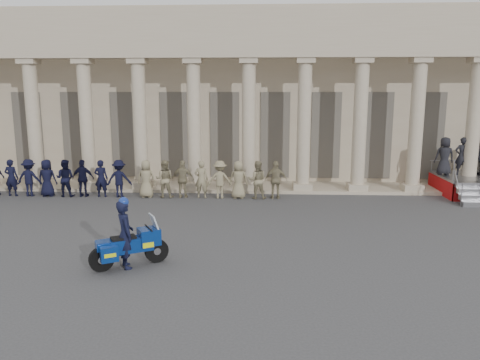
% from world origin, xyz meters
% --- Properties ---
extents(ground, '(90.00, 90.00, 0.00)m').
position_xyz_m(ground, '(0.00, 0.00, 0.00)').
color(ground, '#39393B').
rests_on(ground, ground).
extents(building, '(40.00, 12.50, 9.00)m').
position_xyz_m(building, '(-0.00, 14.74, 4.52)').
color(building, tan).
rests_on(building, ground).
extents(officer_rank, '(17.26, 0.65, 1.72)m').
position_xyz_m(officer_rank, '(-5.62, 6.54, 0.86)').
color(officer_rank, black).
rests_on(officer_rank, ground).
extents(motorcycle, '(1.99, 1.45, 1.42)m').
position_xyz_m(motorcycle, '(-1.66, -2.01, 0.61)').
color(motorcycle, black).
rests_on(motorcycle, ground).
extents(rider, '(0.74, 0.83, 1.99)m').
position_xyz_m(rider, '(-1.77, -2.07, 0.98)').
color(rider, black).
rests_on(rider, ground).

